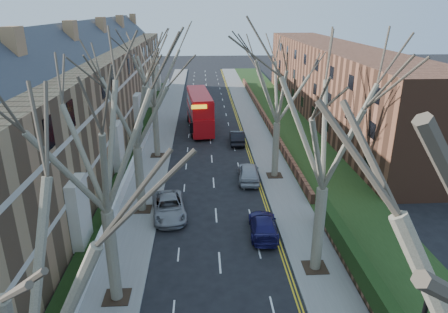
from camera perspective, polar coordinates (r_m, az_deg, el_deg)
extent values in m
cube|color=slate|center=(53.14, -8.61, 4.23)|extent=(3.00, 102.00, 0.12)
cube|color=slate|center=(53.34, 4.36, 4.47)|extent=(3.00, 102.00, 0.12)
cube|color=#936E4B|center=(45.76, -19.65, 7.00)|extent=(9.00, 78.00, 10.00)
cube|color=#30343B|center=(44.85, -20.59, 14.45)|extent=(4.67, 78.00, 4.67)
cube|color=beige|center=(45.06, -13.97, 5.43)|extent=(0.12, 78.00, 0.35)
cube|color=beige|center=(44.31, -14.36, 9.79)|extent=(0.12, 78.00, 0.35)
cube|color=brown|center=(58.63, 15.38, 10.24)|extent=(8.00, 54.00, 10.00)
cube|color=brown|center=(57.27, 5.56, 6.09)|extent=(0.35, 54.00, 0.90)
cube|color=white|center=(45.59, -11.57, 2.01)|extent=(0.30, 78.00, 1.00)
cube|color=#1E3613|center=(54.09, 9.11, 4.60)|extent=(6.00, 102.00, 0.06)
cube|color=black|center=(12.20, 27.50, -15.57)|extent=(0.18, 0.50, 0.22)
cylinder|color=brown|center=(22.05, -15.67, -13.57)|extent=(0.64, 0.64, 5.25)
cube|color=#2D2116|center=(23.58, -15.03, -18.84)|extent=(1.40, 1.40, 0.05)
cylinder|color=brown|center=(30.72, -11.94, -3.24)|extent=(0.64, 0.64, 5.07)
cube|color=#2D2116|center=(31.81, -11.61, -7.40)|extent=(1.40, 1.40, 0.05)
cylinder|color=brown|center=(41.86, -9.67, 3.52)|extent=(0.60, 0.60, 5.25)
cube|color=#2D2116|center=(42.69, -9.46, 0.17)|extent=(1.40, 1.40, 0.05)
cylinder|color=brown|center=(24.12, 13.35, -10.13)|extent=(0.64, 0.64, 5.25)
cube|color=#2D2116|center=(25.53, 12.86, -15.18)|extent=(1.40, 1.40, 0.05)
cylinder|color=brown|center=(36.52, 7.39, 0.94)|extent=(0.60, 0.60, 5.07)
cube|color=#2D2116|center=(37.44, 7.22, -2.69)|extent=(1.40, 1.40, 0.05)
cube|color=#B70D12|center=(51.55, -3.49, 5.53)|extent=(3.55, 11.26, 2.21)
cube|color=#B70D12|center=(51.04, -3.54, 7.82)|extent=(3.49, 10.71, 2.01)
cube|color=black|center=(51.43, -3.50, 6.02)|extent=(3.48, 10.38, 0.91)
cube|color=black|center=(51.02, -3.55, 7.93)|extent=(3.46, 10.16, 0.91)
imported|color=gray|center=(30.51, -7.87, -7.18)|extent=(3.06, 5.46, 1.44)
imported|color=#1B1753|center=(28.15, 5.63, -9.75)|extent=(2.13, 4.68, 1.33)
imported|color=#9D9FA6|center=(36.16, 3.54, -2.30)|extent=(2.16, 4.75, 1.58)
imported|color=black|center=(46.02, 1.86, 2.77)|extent=(1.69, 4.57, 1.49)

